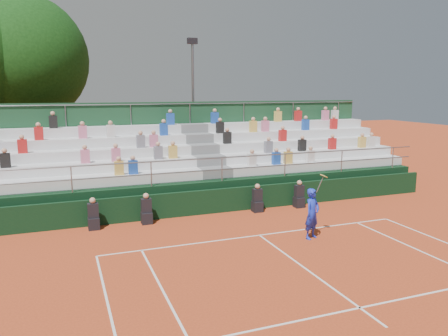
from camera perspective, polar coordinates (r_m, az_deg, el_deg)
name	(u,v)px	position (r m, az deg, el deg)	size (l,w,h in m)	color
ground	(259,235)	(15.46, 4.64, -8.76)	(90.00, 90.00, 0.00)	#BE451F
courtside_wall	(227,200)	(18.14, 0.34, -4.20)	(20.00, 0.15, 1.00)	black
line_officials	(205,206)	(17.38, -2.53, -4.94)	(8.93, 0.40, 1.19)	black
grandstand	(202,173)	(20.99, -2.85, -0.64)	(20.00, 5.20, 4.40)	black
tennis_player	(312,214)	(15.17, 11.45, -5.85)	(0.91, 0.64, 2.22)	#1C33D5
tree_east	(23,59)	(26.60, -24.81, 12.75)	(6.93, 6.93, 10.09)	#352313
floodlight_mast	(193,95)	(26.94, -4.07, 9.51)	(0.60, 0.25, 8.03)	gray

